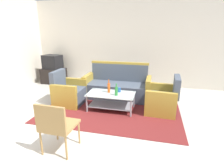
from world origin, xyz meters
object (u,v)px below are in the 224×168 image
object	(u,v)px
tv_stand	(54,76)
television	(53,62)
cup	(119,90)
armchair_right	(163,100)
bottle_orange	(109,88)
coffee_table	(111,99)
bottle_green	(116,91)
armchair_left	(69,93)
wicker_chair	(56,124)
couch	(117,87)

from	to	relation	value
tv_stand	television	size ratio (longest dim) A/B	1.19
cup	armchair_right	bearing A→B (deg)	1.30
cup	bottle_orange	bearing A→B (deg)	-158.74
coffee_table	tv_stand	xyz separation A→B (m)	(-2.53, 1.73, -0.01)
bottle_green	bottle_orange	bearing A→B (deg)	144.87
cup	tv_stand	size ratio (longest dim) A/B	0.12
armchair_left	wicker_chair	bearing A→B (deg)	21.79
coffee_table	tv_stand	world-z (taller)	tv_stand
couch	cup	bearing A→B (deg)	105.13
armchair_right	television	distance (m)	4.05
couch	cup	xyz separation A→B (m)	(0.18, -0.68, 0.14)
wicker_chair	coffee_table	bearing A→B (deg)	78.45
cup	coffee_table	bearing A→B (deg)	-134.94
television	wicker_chair	distance (m)	4.04
coffee_table	couch	bearing A→B (deg)	91.43
coffee_table	wicker_chair	size ratio (longest dim) A/B	1.31
armchair_left	tv_stand	bearing A→B (deg)	-138.94
television	cup	bearing A→B (deg)	160.78
tv_stand	television	distance (m)	0.50
couch	coffee_table	bearing A→B (deg)	91.58
armchair_right	cup	distance (m)	1.03
coffee_table	wicker_chair	bearing A→B (deg)	-103.64
armchair_left	coffee_table	bearing A→B (deg)	84.20
tv_stand	armchair_right	bearing A→B (deg)	-22.56
bottle_orange	tv_stand	world-z (taller)	bottle_orange
armchair_left	tv_stand	distance (m)	2.13
wicker_chair	armchair_right	bearing A→B (deg)	51.98
armchair_left	television	bearing A→B (deg)	-138.99
armchair_left	bottle_green	size ratio (longest dim) A/B	3.07
bottle_green	television	world-z (taller)	television
couch	television	size ratio (longest dim) A/B	2.68
couch	television	world-z (taller)	television
bottle_orange	armchair_left	bearing A→B (deg)	177.49
coffee_table	tv_stand	distance (m)	3.07
bottle_orange	tv_stand	distance (m)	2.98
armchair_left	bottle_orange	world-z (taller)	armchair_left
armchair_right	wicker_chair	distance (m)	2.48
armchair_left	television	xyz separation A→B (m)	(-1.39, 1.61, 0.47)
bottle_orange	television	world-z (taller)	television
cup	couch	bearing A→B (deg)	104.97
couch	armchair_left	bearing A→B (deg)	32.85
armchair_right	bottle_orange	bearing A→B (deg)	98.07
bottle_orange	cup	xyz separation A→B (m)	(0.23, 0.09, -0.07)
couch	television	xyz separation A→B (m)	(-2.51, 0.89, 0.44)
coffee_table	bottle_green	bearing A→B (deg)	-28.81
armchair_left	armchair_right	bearing A→B (deg)	91.73
television	couch	bearing A→B (deg)	171.43
armchair_right	tv_stand	distance (m)	4.02
armchair_right	cup	bearing A→B (deg)	94.23
armchair_right	couch	bearing A→B (deg)	64.36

